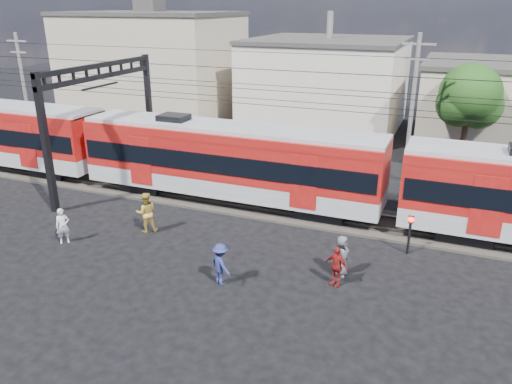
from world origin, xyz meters
The scene contains 17 objects.
ground centered at (0.00, 0.00, 0.00)m, with size 120.00×120.00×0.00m, color black.
track_bed centered at (0.00, 8.00, 0.06)m, with size 70.00×3.40×0.12m, color #2D2823.
rail_near centered at (0.00, 7.25, 0.18)m, with size 70.00×0.12×0.12m, color #59544C.
rail_far centered at (0.00, 8.75, 0.18)m, with size 70.00×0.12×0.12m, color #59544C.
commuter_train centered at (-2.03, 8.00, 2.40)m, with size 50.30×3.08×4.17m.
catenary centered at (-8.65, 8.00, 5.14)m, with size 70.00×9.30×7.52m.
building_west centered at (-17.00, 24.00, 4.66)m, with size 14.28×10.20×9.30m.
building_midwest centered at (-2.00, 27.00, 3.66)m, with size 12.24×12.24×7.30m.
utility_pole_mid centered at (6.00, 15.00, 4.53)m, with size 1.80×0.24×8.50m.
utility_pole_west centered at (-22.00, 14.00, 4.28)m, with size 1.80×0.24×8.00m.
tree_near centered at (9.19, 18.09, 4.66)m, with size 3.82×3.64×6.72m.
pedestrian_a centered at (-7.03, 0.84, 0.81)m, with size 0.59×0.39×1.61m, color silver.
pedestrian_b centered at (-4.26, 3.19, 0.96)m, with size 0.94×0.73×1.93m, color gold.
pedestrian_c centered at (0.95, 0.29, 0.84)m, with size 1.09×0.62×1.68m, color navy.
pedestrian_d centered at (4.98, 1.84, 0.80)m, with size 0.94×0.39×1.60m, color maroon.
pedestrian_e centered at (5.00, 2.66, 0.83)m, with size 0.81×0.53×1.66m, color #525357.
crossing_signal centered at (7.23, 5.46, 1.22)m, with size 0.26×0.26×1.76m.
Camera 1 is at (8.36, -14.48, 10.00)m, focal length 35.00 mm.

